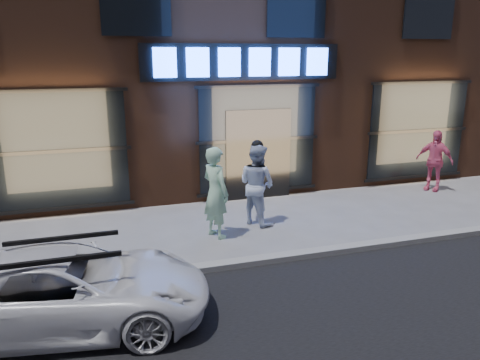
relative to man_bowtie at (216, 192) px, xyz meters
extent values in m
plane|color=slate|center=(1.78, -1.56, -0.98)|extent=(90.00, 90.00, 0.00)
cube|color=gray|center=(1.78, -1.56, -0.92)|extent=(60.00, 0.25, 0.12)
cube|color=#54301E|center=(1.78, 6.44, 4.02)|extent=(30.00, 8.00, 10.00)
cube|color=black|center=(1.38, 2.39, 2.62)|extent=(5.20, 0.06, 0.90)
cube|color=black|center=(1.78, 2.36, 0.22)|extent=(1.80, 0.10, 2.40)
cube|color=#FFBF72|center=(-3.22, 2.42, 0.62)|extent=(3.00, 0.04, 2.60)
cube|color=black|center=(-3.22, 2.38, 0.62)|extent=(3.20, 0.06, 2.80)
cube|color=#FFBF72|center=(1.78, 2.42, 0.62)|extent=(3.00, 0.04, 2.60)
cube|color=black|center=(1.78, 2.38, 0.62)|extent=(3.20, 0.06, 2.80)
cube|color=#FFBF72|center=(6.78, 2.42, 0.62)|extent=(3.00, 0.04, 2.60)
cube|color=black|center=(6.78, 2.38, 0.62)|extent=(3.20, 0.06, 2.80)
cube|color=black|center=(2.78, 2.38, 4.02)|extent=(1.60, 0.06, 1.60)
cube|color=black|center=(6.78, 2.38, 4.02)|extent=(1.60, 0.06, 1.60)
cube|color=#2659FF|center=(-0.62, 2.32, 2.62)|extent=(0.55, 0.12, 0.70)
cube|color=#2659FF|center=(0.18, 2.32, 2.62)|extent=(0.55, 0.12, 0.70)
cube|color=#2659FF|center=(0.98, 2.32, 2.62)|extent=(0.55, 0.12, 0.70)
cube|color=#2659FF|center=(1.78, 2.32, 2.62)|extent=(0.55, 0.12, 0.70)
cube|color=#2659FF|center=(2.58, 2.32, 2.62)|extent=(0.55, 0.12, 0.70)
cube|color=#2659FF|center=(3.38, 2.32, 2.62)|extent=(0.55, 0.12, 0.70)
imported|color=#B3EBC7|center=(0.00, 0.00, 0.00)|extent=(0.72, 0.85, 1.96)
imported|color=silver|center=(1.10, 0.51, -0.05)|extent=(1.07, 1.14, 1.87)
imported|color=#ED618A|center=(6.82, 1.57, -0.11)|extent=(0.91, 1.09, 1.74)
imported|color=white|center=(-2.91, -2.66, -0.41)|extent=(4.35, 2.50, 1.14)
camera|label=1|loc=(-2.32, -9.15, 2.84)|focal=35.00mm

